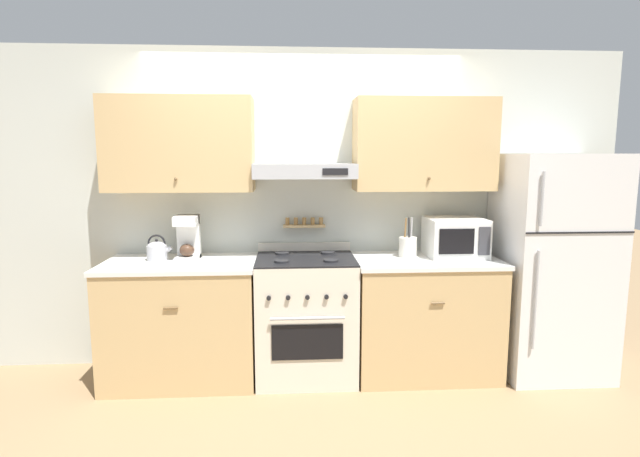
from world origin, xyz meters
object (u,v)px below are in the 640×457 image
stove_range (306,317)px  microwave (455,237)px  tea_kettle (157,250)px  utensil_crock (408,247)px  coffee_maker (188,237)px  refrigerator (552,265)px

stove_range → microwave: (1.18, 0.08, 0.60)m
tea_kettle → microwave: microwave is taller
stove_range → utensil_crock: size_ratio=3.22×
stove_range → coffee_maker: coffee_maker is taller
microwave → utensil_crock: bearing=-177.3°
refrigerator → stove_range: bearing=179.1°
microwave → utensil_crock: (-0.38, -0.02, -0.07)m
stove_range → tea_kettle: size_ratio=5.07×
refrigerator → coffee_maker: refrigerator is taller
tea_kettle → coffee_maker: bearing=7.8°
coffee_maker → microwave: size_ratio=0.76×
stove_range → refrigerator: refrigerator is taller
refrigerator → utensil_crock: (-1.12, 0.09, 0.14)m
tea_kettle → utensil_crock: 1.92m
microwave → refrigerator: bearing=-8.2°
stove_range → utensil_crock: (0.80, 0.06, 0.53)m
stove_range → refrigerator: 1.96m
refrigerator → coffee_maker: size_ratio=5.10×
stove_range → refrigerator: bearing=-0.9°
coffee_maker → utensil_crock: coffee_maker is taller
tea_kettle → microwave: (2.31, 0.02, 0.07)m
stove_range → tea_kettle: (-1.12, 0.06, 0.53)m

